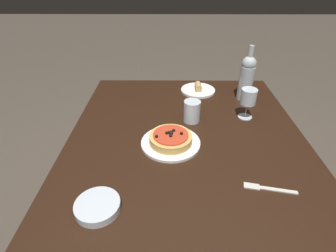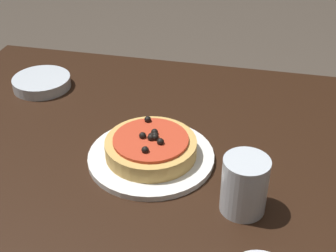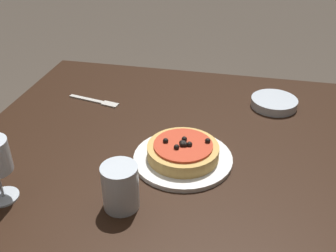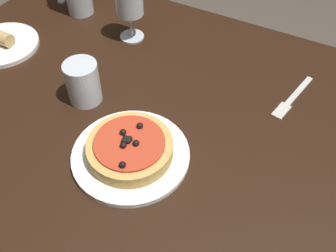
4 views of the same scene
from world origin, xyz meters
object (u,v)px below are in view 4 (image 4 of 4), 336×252
at_px(dining_table, 129,148).
at_px(fork, 291,100).
at_px(pizza, 130,148).
at_px(bottle_cap, 61,1).
at_px(side_plate, 2,43).
at_px(water_cup, 83,82).
at_px(dinner_plate, 131,155).
at_px(wine_glass, 129,3).

bearing_deg(dining_table, fork, 39.74).
distance_m(pizza, bottle_cap, 0.67).
bearing_deg(fork, dining_table, -38.78).
bearing_deg(side_plate, fork, 12.23).
height_order(water_cup, side_plate, water_cup).
distance_m(dinner_plate, fork, 0.42).
xyz_separation_m(water_cup, side_plate, (-0.33, 0.06, -0.04)).
distance_m(dining_table, wine_glass, 0.39).
relative_size(water_cup, side_plate, 0.52).
bearing_deg(water_cup, dinner_plate, -28.08).
distance_m(dining_table, pizza, 0.15).
height_order(wine_glass, water_cup, wine_glass).
bearing_deg(wine_glass, side_plate, -145.13).
bearing_deg(bottle_cap, side_plate, -89.83).
xyz_separation_m(water_cup, fork, (0.44, 0.23, -0.05)).
xyz_separation_m(water_cup, bottle_cap, (-0.33, 0.32, -0.05)).
xyz_separation_m(dining_table, water_cup, (-0.13, 0.03, 0.14)).
bearing_deg(pizza, water_cup, 151.90).
height_order(dinner_plate, wine_glass, wine_glass).
xyz_separation_m(dining_table, fork, (0.31, 0.26, 0.09)).
bearing_deg(bottle_cap, dining_table, -37.25).
height_order(water_cup, bottle_cap, water_cup).
height_order(dinner_plate, side_plate, side_plate).
xyz_separation_m(side_plate, bottle_cap, (-0.00, 0.26, -0.01)).
bearing_deg(wine_glass, water_cup, -83.06).
relative_size(wine_glass, side_plate, 0.76).
xyz_separation_m(wine_glass, side_plate, (-0.30, -0.21, -0.10)).
relative_size(dinner_plate, water_cup, 2.41).
relative_size(dinner_plate, fork, 1.41).
bearing_deg(water_cup, wine_glass, 96.94).
bearing_deg(water_cup, fork, 27.22).
bearing_deg(dining_table, side_plate, 168.92).
relative_size(dining_table, pizza, 6.85).
bearing_deg(wine_glass, bottle_cap, 169.49).
bearing_deg(dining_table, pizza, -51.70).
height_order(dining_table, wine_glass, wine_glass).
bearing_deg(dinner_plate, pizza, -114.92).
bearing_deg(wine_glass, dinner_plate, -58.89).
bearing_deg(dinner_plate, wine_glass, 121.11).
distance_m(dinner_plate, side_plate, 0.54).
distance_m(side_plate, bottle_cap, 0.26).
bearing_deg(dinner_plate, water_cup, 151.92).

